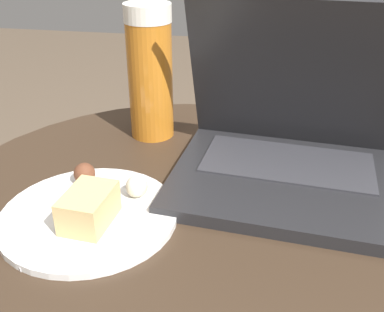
{
  "coord_description": "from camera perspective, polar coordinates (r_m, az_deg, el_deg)",
  "views": [
    {
      "loc": [
        0.1,
        -0.5,
        0.84
      ],
      "look_at": [
        0.01,
        0.0,
        0.57
      ],
      "focal_mm": 42.0,
      "sensor_mm": 36.0,
      "label": 1
    }
  ],
  "objects": [
    {
      "name": "laptop",
      "position": [
        0.66,
        12.23,
        1.31
      ],
      "size": [
        0.34,
        0.28,
        0.25
      ],
      "color": "#232326",
      "rests_on": "table"
    },
    {
      "name": "table",
      "position": [
        0.69,
        -0.82,
        -13.97
      ],
      "size": [
        0.72,
        0.72,
        0.5
      ],
      "color": "black",
      "rests_on": "ground_plane"
    },
    {
      "name": "fork",
      "position": [
        0.57,
        -12.5,
        -8.96
      ],
      "size": [
        0.11,
        0.15,
        0.0
      ],
      "color": "silver",
      "rests_on": "table"
    },
    {
      "name": "snack_plate",
      "position": [
        0.59,
        -12.72,
        -6.75
      ],
      "size": [
        0.23,
        0.23,
        0.05
      ],
      "color": "white",
      "rests_on": "table"
    },
    {
      "name": "beer_glass",
      "position": [
        0.76,
        -5.34,
        10.49
      ],
      "size": [
        0.08,
        0.08,
        0.22
      ],
      "color": "#C6701E",
      "rests_on": "table"
    }
  ]
}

